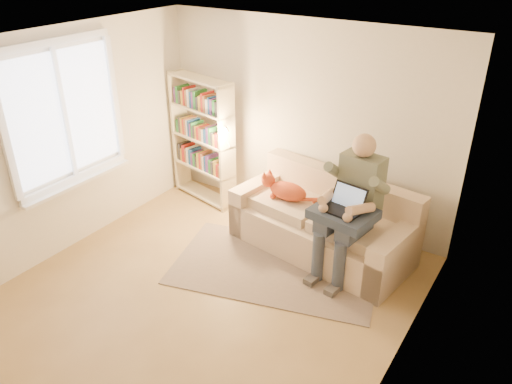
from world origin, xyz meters
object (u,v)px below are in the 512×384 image
Objects in this scene: sofa at (323,225)px; person at (352,200)px; cat at (283,189)px; bookshelf at (202,134)px; laptop at (350,206)px.

person is (0.42, -0.22, 0.57)m from sofa.
cat is 0.42× the size of bookshelf.
laptop is (0.46, -0.39, 0.58)m from sofa.
person is 0.17m from laptop.
bookshelf reaches higher than cat.
person is 0.90× the size of bookshelf.
bookshelf is at bearing -179.43° from sofa.
laptop is at bearing -31.81° from sofa.
person is 0.99m from cat.
sofa is at bearing 14.76° from cat.
bookshelf reaches higher than laptop.
sofa is 2.15m from bookshelf.
sofa is at bearing 148.19° from laptop.
sofa is 5.26× the size of laptop.
bookshelf reaches higher than person.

